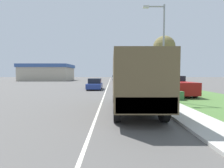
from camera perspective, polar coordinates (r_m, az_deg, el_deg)
The scene contains 15 objects.
ground_plane at distance 36.89m, azimuth -1.37°, elevation -0.02°, with size 180.00×180.00×0.00m, color #565451.
lane_centre_stripe at distance 36.89m, azimuth -1.37°, elevation -0.02°, with size 0.12×120.00×0.00m.
sidewalk_right at distance 37.07m, azimuth 5.60°, elevation 0.07°, with size 1.80×120.00×0.12m.
grass_strip_right at distance 37.77m, azimuth 12.26°, elevation -0.00°, with size 7.00×120.00×0.02m.
military_truck at distance 10.04m, azimuth 6.98°, elevation 1.16°, with size 2.36×7.74×3.09m.
car_nearest_ahead at distance 24.02m, azimuth -5.81°, elevation -0.15°, with size 1.90×4.30×1.52m.
car_second_ahead at distance 40.03m, azimuth 1.68°, elevation 1.24°, with size 1.89×4.72×1.55m.
car_third_ahead at distance 54.01m, azimuth 1.05°, elevation 1.73°, with size 1.79×3.98×1.51m.
car_fourth_ahead at distance 68.88m, azimuth 0.60°, elevation 2.11°, with size 1.73×4.51×1.65m.
pickup_truck at distance 18.48m, azimuth 20.30°, elevation -0.62°, with size 2.02×5.20×1.90m.
lamp_post at distance 14.26m, azimuth 15.54°, elevation 12.52°, with size 1.69×0.24×7.27m.
tree_mid_right at distance 22.44m, azimuth 16.49°, elevation 11.33°, with size 2.63×2.63×6.69m.
tree_far_right at distance 33.41m, azimuth 12.17°, elevation 7.82°, with size 2.55×2.55×6.16m.
utility_box at distance 15.00m, azimuth 21.08°, elevation -3.60°, with size 0.55×0.45×0.70m.
building_distant at distance 61.28m, azimuth -20.37°, elevation 3.56°, with size 15.38×12.09×5.25m.
Camera 1 is at (0.78, 3.17, 2.10)m, focal length 28.00 mm.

